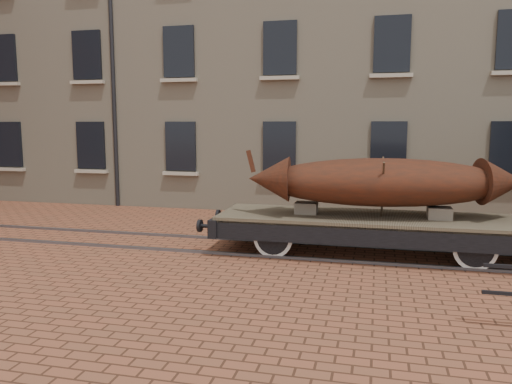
# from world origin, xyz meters

# --- Properties ---
(ground) EXTENTS (90.00, 90.00, 0.00)m
(ground) POSITION_xyz_m (0.00, 0.00, 0.00)
(ground) COLOR brown
(warehouse_cream) EXTENTS (40.00, 10.19, 14.00)m
(warehouse_cream) POSITION_xyz_m (3.00, 9.99, 7.00)
(warehouse_cream) COLOR #BCAC8C
(warehouse_cream) RESTS_ON ground
(rail_track) EXTENTS (30.00, 1.52, 0.06)m
(rail_track) POSITION_xyz_m (0.00, 0.00, 0.03)
(rail_track) COLOR #59595E
(rail_track) RESTS_ON ground
(flatcar_wagon) EXTENTS (7.73, 2.10, 1.17)m
(flatcar_wagon) POSITION_xyz_m (0.57, -0.00, 0.73)
(flatcar_wagon) COLOR brown
(flatcar_wagon) RESTS_ON ground
(iron_boat) EXTENTS (6.09, 2.27, 1.48)m
(iron_boat) POSITION_xyz_m (0.80, 0.00, 1.69)
(iron_boat) COLOR #481C0E
(iron_boat) RESTS_ON flatcar_wagon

